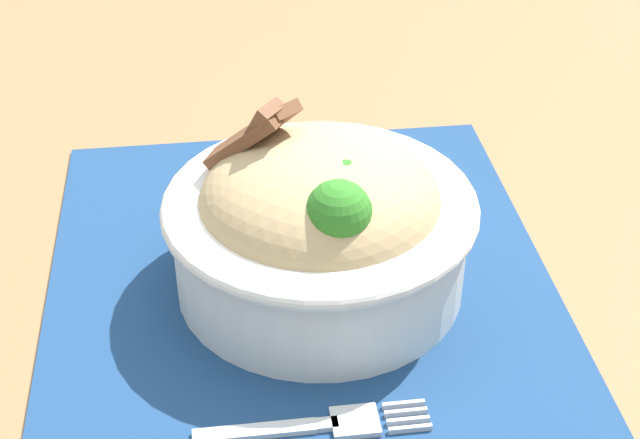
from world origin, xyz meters
name	(u,v)px	position (x,y,z in m)	size (l,w,h in m)	color
table	(323,347)	(0.00, 0.00, 0.70)	(1.08, 0.81, 0.78)	olive
placemat	(304,298)	(0.04, -0.02, 0.78)	(0.40, 0.33, 0.00)	navy
bowl	(320,222)	(0.03, -0.01, 0.83)	(0.21, 0.21, 0.12)	silver
fork	(324,425)	(0.15, -0.02, 0.78)	(0.02, 0.13, 0.00)	#B8B8B8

